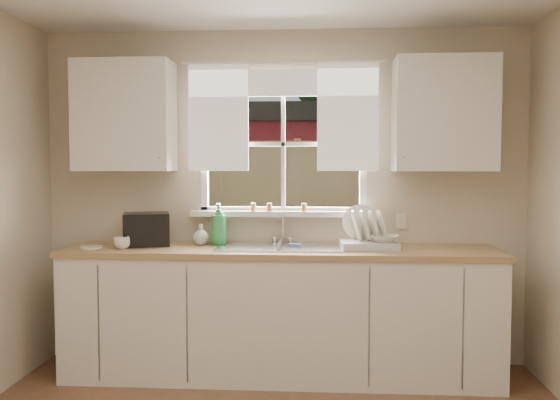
# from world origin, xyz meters

# --- Properties ---
(room_walls) EXTENTS (3.62, 4.02, 2.50)m
(room_walls) POSITION_xyz_m (0.00, -0.07, 1.24)
(room_walls) COLOR beige
(room_walls) RESTS_ON ground
(window) EXTENTS (1.38, 0.16, 1.06)m
(window) POSITION_xyz_m (0.00, 2.00, 1.49)
(window) COLOR white
(window) RESTS_ON room_walls
(curtains) EXTENTS (1.50, 0.03, 0.81)m
(curtains) POSITION_xyz_m (0.00, 1.95, 1.93)
(curtains) COLOR white
(curtains) RESTS_ON room_walls
(base_cabinets) EXTENTS (3.00, 0.62, 0.87)m
(base_cabinets) POSITION_xyz_m (0.00, 1.68, 0.43)
(base_cabinets) COLOR silver
(base_cabinets) RESTS_ON ground
(countertop) EXTENTS (3.04, 0.65, 0.04)m
(countertop) POSITION_xyz_m (0.00, 1.68, 0.89)
(countertop) COLOR #A88454
(countertop) RESTS_ON base_cabinets
(upper_cabinet_left) EXTENTS (0.70, 0.33, 0.80)m
(upper_cabinet_left) POSITION_xyz_m (-1.15, 1.82, 1.85)
(upper_cabinet_left) COLOR silver
(upper_cabinet_left) RESTS_ON room_walls
(upper_cabinet_right) EXTENTS (0.70, 0.33, 0.80)m
(upper_cabinet_right) POSITION_xyz_m (1.15, 1.82, 1.85)
(upper_cabinet_right) COLOR silver
(upper_cabinet_right) RESTS_ON room_walls
(wall_outlet) EXTENTS (0.08, 0.01, 0.12)m
(wall_outlet) POSITION_xyz_m (0.88, 1.99, 1.08)
(wall_outlet) COLOR beige
(wall_outlet) RESTS_ON room_walls
(sill_jars) EXTENTS (0.42, 0.04, 0.06)m
(sill_jars) POSITION_xyz_m (-0.05, 1.94, 1.18)
(sill_jars) COLOR brown
(sill_jars) RESTS_ON window
(backyard) EXTENTS (20.00, 10.00, 6.13)m
(backyard) POSITION_xyz_m (0.58, 8.42, 3.46)
(backyard) COLOR #335421
(backyard) RESTS_ON ground
(sink) EXTENTS (0.88, 0.52, 0.40)m
(sink) POSITION_xyz_m (0.00, 1.71, 0.84)
(sink) COLOR #B7B7BC
(sink) RESTS_ON countertop
(dish_rack) EXTENTS (0.41, 0.33, 0.30)m
(dish_rack) POSITION_xyz_m (0.61, 1.70, 0.99)
(dish_rack) COLOR silver
(dish_rack) RESTS_ON countertop
(bowl) EXTENTS (0.24, 0.24, 0.05)m
(bowl) POSITION_xyz_m (0.73, 1.66, 0.99)
(bowl) COLOR silver
(bowl) RESTS_ON dish_rack
(soap_bottle_a) EXTENTS (0.12, 0.12, 0.30)m
(soap_bottle_a) POSITION_xyz_m (-0.46, 1.82, 1.06)
(soap_bottle_a) COLOR green
(soap_bottle_a) RESTS_ON countertop
(soap_bottle_b) EXTENTS (0.11, 0.11, 0.21)m
(soap_bottle_b) POSITION_xyz_m (-1.09, 1.78, 1.01)
(soap_bottle_b) COLOR #377BCE
(soap_bottle_b) RESTS_ON countertop
(soap_bottle_c) EXTENTS (0.14, 0.14, 0.15)m
(soap_bottle_c) POSITION_xyz_m (-0.59, 1.81, 0.98)
(soap_bottle_c) COLOR beige
(soap_bottle_c) RESTS_ON countertop
(saucer) EXTENTS (0.16, 0.16, 0.01)m
(saucer) POSITION_xyz_m (-1.32, 1.59, 0.92)
(saucer) COLOR white
(saucer) RESTS_ON countertop
(cup) EXTENTS (0.13, 0.13, 0.09)m
(cup) POSITION_xyz_m (-1.09, 1.55, 0.95)
(cup) COLOR silver
(cup) RESTS_ON countertop
(black_appliance) EXTENTS (0.39, 0.36, 0.24)m
(black_appliance) POSITION_xyz_m (-0.98, 1.76, 1.03)
(black_appliance) COLOR black
(black_appliance) RESTS_ON countertop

